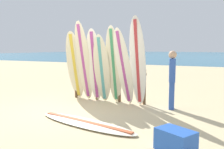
{
  "coord_description": "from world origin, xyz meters",
  "views": [
    {
      "loc": [
        3.72,
        -5.33,
        1.68
      ],
      "look_at": [
        0.32,
        1.81,
        0.81
      ],
      "focal_mm": 39.0,
      "sensor_mm": 36.0,
      "label": 1
    }
  ],
  "objects_px": {
    "surfboard_leaning_right": "(124,67)",
    "surfboard_lying_on_sand": "(85,123)",
    "beachgoer_standing": "(172,77)",
    "cooler_box": "(175,140)",
    "surfboard_rack": "(108,81)",
    "surfboard_leaning_center": "(102,69)",
    "surfboard_leaning_center_right": "(114,65)",
    "surfboard_leaning_center_left": "(95,66)",
    "surfboard_leaning_far_right": "(138,62)",
    "surfboard_leaning_left": "(84,62)",
    "surfboard_leaning_far_left": "(75,66)"
  },
  "relations": [
    {
      "from": "surfboard_leaning_right",
      "to": "surfboard_lying_on_sand",
      "type": "relative_size",
      "value": 0.82
    },
    {
      "from": "beachgoer_standing",
      "to": "cooler_box",
      "type": "relative_size",
      "value": 2.68
    },
    {
      "from": "cooler_box",
      "to": "surfboard_lying_on_sand",
      "type": "bearing_deg",
      "value": -167.64
    },
    {
      "from": "surfboard_rack",
      "to": "surfboard_leaning_center",
      "type": "distance_m",
      "value": 0.51
    },
    {
      "from": "surfboard_leaning_center_right",
      "to": "surfboard_lying_on_sand",
      "type": "distance_m",
      "value": 2.43
    },
    {
      "from": "surfboard_leaning_center_left",
      "to": "cooler_box",
      "type": "xyz_separation_m",
      "value": [
        3.03,
        -2.69,
        -0.95
      ]
    },
    {
      "from": "surfboard_leaning_center_left",
      "to": "surfboard_lying_on_sand",
      "type": "relative_size",
      "value": 0.83
    },
    {
      "from": "surfboard_leaning_far_right",
      "to": "beachgoer_standing",
      "type": "xyz_separation_m",
      "value": [
        0.93,
        0.17,
        -0.39
      ]
    },
    {
      "from": "surfboard_leaning_far_right",
      "to": "surfboard_leaning_center_left",
      "type": "bearing_deg",
      "value": 175.82
    },
    {
      "from": "surfboard_leaning_far_right",
      "to": "surfboard_lying_on_sand",
      "type": "height_order",
      "value": "surfboard_leaning_far_right"
    },
    {
      "from": "surfboard_leaning_left",
      "to": "surfboard_leaning_far_right",
      "type": "distance_m",
      "value": 1.81
    },
    {
      "from": "surfboard_leaning_center_right",
      "to": "surfboard_leaning_center_left",
      "type": "bearing_deg",
      "value": 179.86
    },
    {
      "from": "cooler_box",
      "to": "surfboard_leaning_center",
      "type": "bearing_deg",
      "value": 163.65
    },
    {
      "from": "surfboard_rack",
      "to": "surfboard_leaning_far_right",
      "type": "relative_size",
      "value": 0.99
    },
    {
      "from": "surfboard_leaning_far_left",
      "to": "surfboard_leaning_center_right",
      "type": "xyz_separation_m",
      "value": [
        1.4,
        -0.01,
        0.06
      ]
    },
    {
      "from": "surfboard_rack",
      "to": "surfboard_leaning_center",
      "type": "height_order",
      "value": "surfboard_leaning_center"
    },
    {
      "from": "beachgoer_standing",
      "to": "cooler_box",
      "type": "bearing_deg",
      "value": -76.88
    },
    {
      "from": "surfboard_leaning_far_left",
      "to": "surfboard_leaning_center",
      "type": "relative_size",
      "value": 1.06
    },
    {
      "from": "surfboard_rack",
      "to": "surfboard_leaning_left",
      "type": "xyz_separation_m",
      "value": [
        -0.68,
        -0.34,
        0.6
      ]
    },
    {
      "from": "surfboard_leaning_left",
      "to": "surfboard_leaning_far_right",
      "type": "height_order",
      "value": "surfboard_leaning_far_right"
    },
    {
      "from": "beachgoer_standing",
      "to": "cooler_box",
      "type": "height_order",
      "value": "beachgoer_standing"
    },
    {
      "from": "surfboard_leaning_right",
      "to": "cooler_box",
      "type": "bearing_deg",
      "value": -52.0
    },
    {
      "from": "surfboard_leaning_center_left",
      "to": "surfboard_leaning_center_right",
      "type": "relative_size",
      "value": 0.97
    },
    {
      "from": "surfboard_leaning_far_left",
      "to": "surfboard_leaning_center",
      "type": "bearing_deg",
      "value": -3.84
    },
    {
      "from": "surfboard_leaning_center_left",
      "to": "beachgoer_standing",
      "type": "xyz_separation_m",
      "value": [
        2.39,
        0.06,
        -0.25
      ]
    },
    {
      "from": "surfboard_rack",
      "to": "surfboard_lying_on_sand",
      "type": "relative_size",
      "value": 0.92
    },
    {
      "from": "surfboard_leaning_far_left",
      "to": "surfboard_leaning_left",
      "type": "height_order",
      "value": "surfboard_leaning_left"
    },
    {
      "from": "surfboard_leaning_far_right",
      "to": "surfboard_leaning_center_right",
      "type": "bearing_deg",
      "value": 172.48
    },
    {
      "from": "surfboard_lying_on_sand",
      "to": "cooler_box",
      "type": "height_order",
      "value": "cooler_box"
    },
    {
      "from": "surfboard_leaning_center_right",
      "to": "surfboard_leaning_right",
      "type": "bearing_deg",
      "value": -21.56
    },
    {
      "from": "surfboard_leaning_center",
      "to": "surfboard_leaning_far_right",
      "type": "xyz_separation_m",
      "value": [
        1.17,
        -0.05,
        0.23
      ]
    },
    {
      "from": "surfboard_leaning_right",
      "to": "surfboard_rack",
      "type": "bearing_deg",
      "value": 149.55
    },
    {
      "from": "surfboard_leaning_center_left",
      "to": "surfboard_leaning_center",
      "type": "bearing_deg",
      "value": -10.99
    },
    {
      "from": "surfboard_leaning_far_left",
      "to": "surfboard_lying_on_sand",
      "type": "height_order",
      "value": "surfboard_leaning_far_left"
    },
    {
      "from": "surfboard_leaning_center_right",
      "to": "cooler_box",
      "type": "bearing_deg",
      "value": -48.6
    },
    {
      "from": "surfboard_leaning_center_left",
      "to": "surfboard_leaning_right",
      "type": "distance_m",
      "value": 1.06
    },
    {
      "from": "surfboard_leaning_center_left",
      "to": "surfboard_lying_on_sand",
      "type": "xyz_separation_m",
      "value": [
        0.96,
        -2.13,
        -1.1
      ]
    },
    {
      "from": "surfboard_leaning_center_left",
      "to": "surfboard_leaning_far_right",
      "type": "xyz_separation_m",
      "value": [
        1.45,
        -0.11,
        0.14
      ]
    },
    {
      "from": "surfboard_leaning_center_right",
      "to": "cooler_box",
      "type": "height_order",
      "value": "surfboard_leaning_center_right"
    },
    {
      "from": "surfboard_leaning_far_left",
      "to": "surfboard_leaning_left",
      "type": "xyz_separation_m",
      "value": [
        0.38,
        -0.08,
        0.14
      ]
    },
    {
      "from": "surfboard_rack",
      "to": "surfboard_leaning_center_left",
      "type": "relative_size",
      "value": 1.11
    },
    {
      "from": "surfboard_leaning_far_left",
      "to": "surfboard_leaning_center",
      "type": "distance_m",
      "value": 1.03
    },
    {
      "from": "surfboard_leaning_left",
      "to": "surfboard_leaning_center_right",
      "type": "distance_m",
      "value": 1.02
    },
    {
      "from": "surfboard_leaning_center_left",
      "to": "beachgoer_standing",
      "type": "distance_m",
      "value": 2.4
    },
    {
      "from": "surfboard_leaning_center_left",
      "to": "surfboard_leaning_far_left",
      "type": "bearing_deg",
      "value": 178.97
    },
    {
      "from": "surfboard_leaning_center",
      "to": "surfboard_leaning_right",
      "type": "height_order",
      "value": "surfboard_leaning_right"
    },
    {
      "from": "surfboard_leaning_far_left",
      "to": "surfboard_leaning_center",
      "type": "height_order",
      "value": "surfboard_leaning_far_left"
    },
    {
      "from": "cooler_box",
      "to": "beachgoer_standing",
      "type": "bearing_deg",
      "value": 130.59
    },
    {
      "from": "surfboard_leaning_center_right",
      "to": "beachgoer_standing",
      "type": "xyz_separation_m",
      "value": [
        1.73,
        0.06,
        -0.28
      ]
    },
    {
      "from": "surfboard_leaning_center",
      "to": "beachgoer_standing",
      "type": "distance_m",
      "value": 2.11
    }
  ]
}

